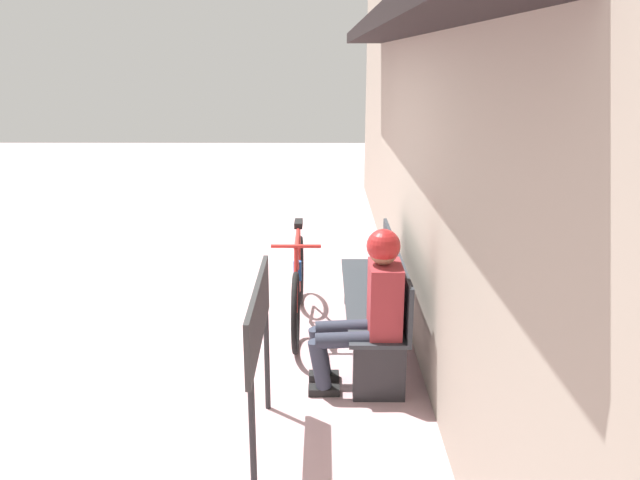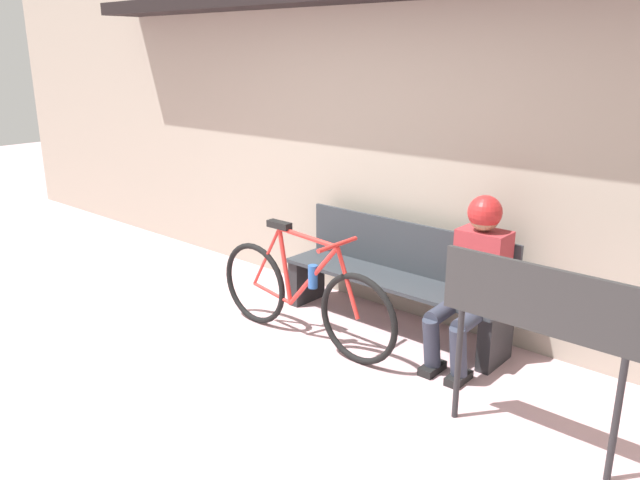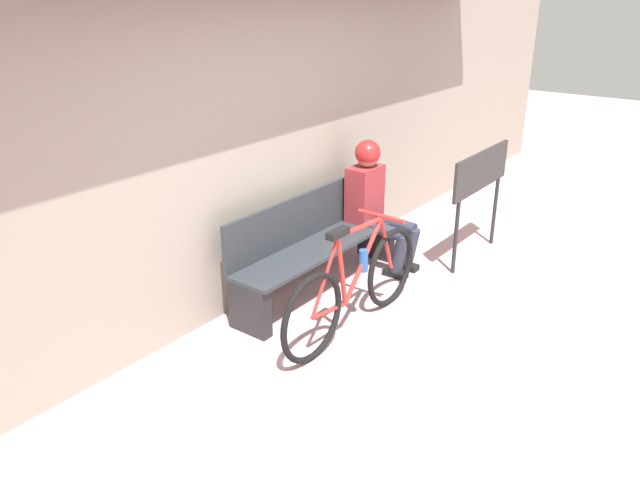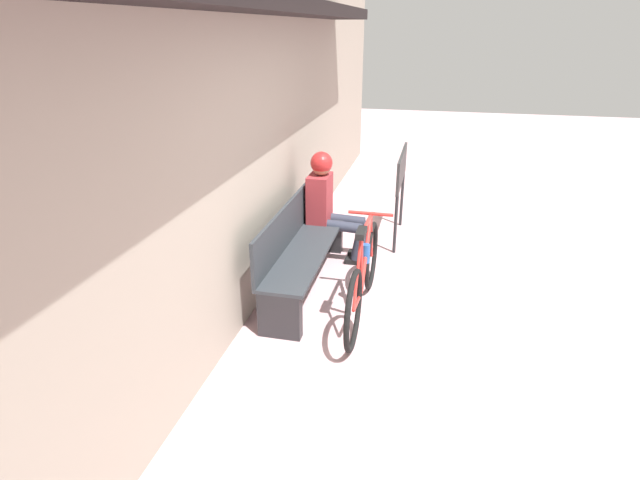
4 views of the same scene
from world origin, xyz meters
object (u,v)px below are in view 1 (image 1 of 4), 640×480
object	(u,v)px
park_bench_near	(378,298)
bicycle	(298,286)
person_seated	(370,300)
signboard	(258,326)

from	to	relation	value
park_bench_near	bicycle	distance (m)	0.76
park_bench_near	bicycle	size ratio (longest dim) A/B	1.10
park_bench_near	bicycle	bearing A→B (deg)	-119.16
person_seated	signboard	world-z (taller)	person_seated
person_seated	park_bench_near	bearing A→B (deg)	170.53
signboard	person_seated	bearing A→B (deg)	136.03
signboard	park_bench_near	bearing A→B (deg)	150.47
bicycle	person_seated	world-z (taller)	person_seated
park_bench_near	signboard	xyz separation A→B (m)	(1.44, -0.81, 0.40)
park_bench_near	bicycle	xyz separation A→B (m)	(-0.37, -0.66, -0.03)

